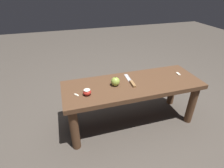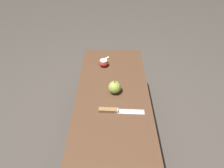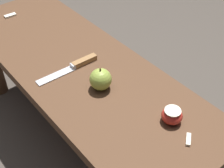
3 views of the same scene
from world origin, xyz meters
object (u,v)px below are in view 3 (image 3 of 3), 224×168
wooden_bench (79,80)px  apple_cut (172,115)px  apple_whole (101,79)px  knife (76,65)px

wooden_bench → apple_cut: 0.44m
wooden_bench → apple_cut: apple_cut is taller
wooden_bench → apple_whole: size_ratio=14.35×
apple_whole → apple_cut: bearing=-163.8°
wooden_bench → knife: (-0.01, 0.01, 0.09)m
wooden_bench → knife: size_ratio=4.95×
knife → apple_whole: apple_whole is taller
apple_whole → apple_cut: 0.27m
wooden_bench → knife: 0.09m
apple_cut → apple_whole: bearing=16.2°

